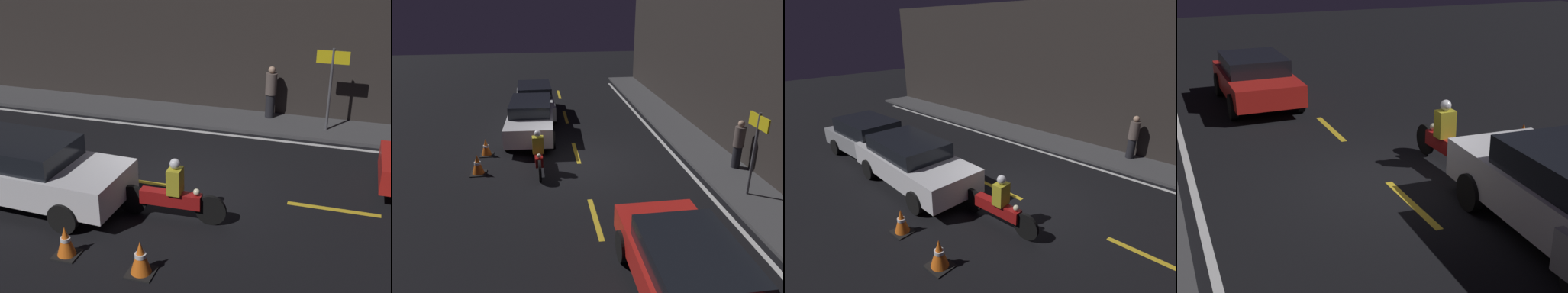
# 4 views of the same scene
# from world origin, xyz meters

# --- Properties ---
(ground_plane) EXTENTS (56.00, 56.00, 0.00)m
(ground_plane) POSITION_xyz_m (0.00, 0.00, 0.00)
(ground_plane) COLOR black
(raised_curb) EXTENTS (28.00, 1.72, 0.11)m
(raised_curb) POSITION_xyz_m (0.00, 4.59, 0.05)
(raised_curb) COLOR #424244
(raised_curb) RESTS_ON ground
(building_front) EXTENTS (28.00, 0.30, 5.72)m
(building_front) POSITION_xyz_m (0.00, 5.60, 2.86)
(building_front) COLOR #2D2826
(building_front) RESTS_ON ground
(lane_dash_a) EXTENTS (2.00, 0.14, 0.01)m
(lane_dash_a) POSITION_xyz_m (-10.00, 0.00, 0.00)
(lane_dash_a) COLOR gold
(lane_dash_a) RESTS_ON ground
(lane_dash_b) EXTENTS (2.00, 0.14, 0.01)m
(lane_dash_b) POSITION_xyz_m (-5.50, 0.00, 0.00)
(lane_dash_b) COLOR gold
(lane_dash_b) RESTS_ON ground
(lane_dash_c) EXTENTS (2.00, 0.14, 0.01)m
(lane_dash_c) POSITION_xyz_m (-1.00, 0.00, 0.00)
(lane_dash_c) COLOR gold
(lane_dash_c) RESTS_ON ground
(lane_dash_d) EXTENTS (2.00, 0.14, 0.01)m
(lane_dash_d) POSITION_xyz_m (3.50, 0.00, 0.00)
(lane_dash_d) COLOR gold
(lane_dash_d) RESTS_ON ground
(lane_solid_kerb) EXTENTS (25.20, 0.14, 0.01)m
(lane_solid_kerb) POSITION_xyz_m (0.00, 3.48, 0.00)
(lane_solid_kerb) COLOR silver
(lane_solid_kerb) RESTS_ON ground
(hatchback_silver) EXTENTS (4.21, 1.90, 1.45)m
(hatchback_silver) POSITION_xyz_m (-6.06, -1.41, 0.76)
(hatchback_silver) COLOR #9EA0A5
(hatchback_silver) RESTS_ON ground
(sedan_white) EXTENTS (4.57, 2.06, 1.47)m
(sedan_white) POSITION_xyz_m (-3.05, -1.59, 0.79)
(sedan_white) COLOR silver
(sedan_white) RESTS_ON ground
(taxi_red) EXTENTS (4.22, 1.96, 1.34)m
(taxi_red) POSITION_xyz_m (6.56, 1.21, 0.74)
(taxi_red) COLOR red
(taxi_red) RESTS_ON ground
(motorcycle) EXTENTS (2.38, 0.37, 1.40)m
(motorcycle) POSITION_xyz_m (0.24, -1.38, 0.57)
(motorcycle) COLOR black
(motorcycle) RESTS_ON ground
(traffic_cone_near) EXTENTS (0.47, 0.47, 0.63)m
(traffic_cone_near) POSITION_xyz_m (-1.21, -3.22, 0.31)
(traffic_cone_near) COLOR black
(traffic_cone_near) RESTS_ON ground
(traffic_cone_mid) EXTENTS (0.50, 0.50, 0.67)m
(traffic_cone_mid) POSITION_xyz_m (0.34, -3.32, 0.33)
(traffic_cone_mid) COLOR black
(traffic_cone_mid) RESTS_ON ground
(pedestrian) EXTENTS (0.34, 0.34, 1.61)m
(pedestrian) POSITION_xyz_m (1.21, 5.03, 0.92)
(pedestrian) COLOR black
(pedestrian) RESTS_ON raised_curb
(shop_sign) EXTENTS (0.90, 0.08, 2.40)m
(shop_sign) POSITION_xyz_m (2.97, 4.47, 1.79)
(shop_sign) COLOR #4C4C51
(shop_sign) RESTS_ON raised_curb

